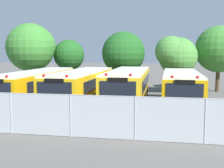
# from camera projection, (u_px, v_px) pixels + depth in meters

# --- Properties ---
(ground_plane) EXTENTS (160.00, 160.00, 0.00)m
(ground_plane) POSITION_uv_depth(u_px,v_px,m) (106.00, 105.00, 20.83)
(ground_plane) COLOR #595651
(school_bus_0) EXTENTS (2.48, 11.12, 2.63)m
(school_bus_0) POSITION_uv_depth(u_px,v_px,m) (37.00, 85.00, 21.51)
(school_bus_0) COLOR #EAA80C
(school_bus_0) RESTS_ON ground_plane
(school_bus_1) EXTENTS (2.79, 10.67, 2.69)m
(school_bus_1) POSITION_uv_depth(u_px,v_px,m) (82.00, 86.00, 20.89)
(school_bus_1) COLOR yellow
(school_bus_1) RESTS_ON ground_plane
(school_bus_2) EXTENTS (2.54, 10.18, 2.79)m
(school_bus_2) POSITION_uv_depth(u_px,v_px,m) (128.00, 86.00, 20.18)
(school_bus_2) COLOR yellow
(school_bus_2) RESTS_ON ground_plane
(school_bus_3) EXTENTS (2.69, 9.47, 2.70)m
(school_bus_3) POSITION_uv_depth(u_px,v_px,m) (181.00, 88.00, 19.46)
(school_bus_3) COLOR #EAA80C
(school_bus_3) RESTS_ON ground_plane
(tree_0) EXTENTS (5.17, 5.12, 7.00)m
(tree_0) POSITION_uv_depth(u_px,v_px,m) (33.00, 47.00, 29.76)
(tree_0) COLOR #4C3823
(tree_0) RESTS_ON ground_plane
(tree_1) EXTENTS (3.43, 3.43, 5.33)m
(tree_1) POSITION_uv_depth(u_px,v_px,m) (69.00, 55.00, 31.23)
(tree_1) COLOR #4C3823
(tree_1) RESTS_ON ground_plane
(tree_2) EXTENTS (4.43, 4.43, 6.06)m
(tree_2) POSITION_uv_depth(u_px,v_px,m) (123.00, 53.00, 28.77)
(tree_2) COLOR #4C3823
(tree_2) RESTS_ON ground_plane
(tree_3) EXTENTS (4.01, 3.66, 5.47)m
(tree_3) POSITION_uv_depth(u_px,v_px,m) (176.00, 55.00, 26.47)
(tree_3) COLOR #4C3823
(tree_3) RESTS_ON ground_plane
(tree_4) EXTENTS (4.64, 4.64, 6.56)m
(tree_4) POSITION_uv_depth(u_px,v_px,m) (219.00, 49.00, 27.53)
(tree_4) COLOR #4C3823
(tree_4) RESTS_ON ground_plane
(chainlink_fence) EXTENTS (18.01, 0.07, 2.02)m
(chainlink_fence) POSITION_uv_depth(u_px,v_px,m) (70.00, 115.00, 12.89)
(chainlink_fence) COLOR #9EA0A3
(chainlink_fence) RESTS_ON ground_plane
(traffic_cone) EXTENTS (0.34, 0.34, 0.45)m
(traffic_cone) POSITION_uv_depth(u_px,v_px,m) (40.00, 123.00, 14.58)
(traffic_cone) COLOR #EA5914
(traffic_cone) RESTS_ON ground_plane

